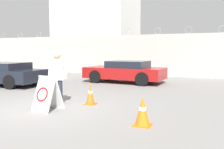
{
  "coord_description": "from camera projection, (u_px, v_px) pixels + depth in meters",
  "views": [
    {
      "loc": [
        5.09,
        -6.28,
        1.84
      ],
      "look_at": [
        1.58,
        1.83,
        0.97
      ],
      "focal_mm": 40.0,
      "sensor_mm": 36.0,
      "label": 1
    }
  ],
  "objects": [
    {
      "name": "ground_plane",
      "position": [
        44.0,
        108.0,
        7.93
      ],
      "size": [
        90.0,
        90.0,
        0.0
      ],
      "primitive_type": "plane",
      "color": "gray"
    },
    {
      "name": "perimeter_wall",
      "position": [
        143.0,
        55.0,
        17.97
      ],
      "size": [
        36.0,
        0.3,
        3.39
      ],
      "color": "#ADA8A0",
      "rests_on": "ground_plane"
    },
    {
      "name": "building_block",
      "position": [
        97.0,
        34.0,
        23.66
      ],
      "size": [
        6.86,
        5.43,
        6.7
      ],
      "color": "silver",
      "rests_on": "ground_plane"
    },
    {
      "name": "barricade_sign",
      "position": [
        47.0,
        93.0,
        7.56
      ],
      "size": [
        0.75,
        0.85,
        1.06
      ],
      "rotation": [
        0.0,
        0.0,
        -0.11
      ],
      "color": "white",
      "rests_on": "ground_plane"
    },
    {
      "name": "security_guard",
      "position": [
        57.0,
        76.0,
        8.3
      ],
      "size": [
        0.69,
        0.37,
        1.76
      ],
      "rotation": [
        0.0,
        0.0,
        -2.75
      ],
      "color": "#232838",
      "rests_on": "ground_plane"
    },
    {
      "name": "traffic_cone_near",
      "position": [
        90.0,
        94.0,
        8.42
      ],
      "size": [
        0.35,
        0.35,
        0.73
      ],
      "color": "orange",
      "rests_on": "ground_plane"
    },
    {
      "name": "traffic_cone_mid",
      "position": [
        143.0,
        111.0,
        6.06
      ],
      "size": [
        0.42,
        0.42,
        0.72
      ],
      "color": "orange",
      "rests_on": "ground_plane"
    },
    {
      "name": "parked_car_front_coupe",
      "position": [
        2.0,
        73.0,
        12.97
      ],
      "size": [
        4.52,
        2.09,
        1.19
      ],
      "rotation": [
        0.0,
        0.0,
        3.17
      ],
      "color": "black",
      "rests_on": "ground_plane"
    },
    {
      "name": "parked_car_rear_sedan",
      "position": [
        125.0,
        71.0,
        14.07
      ],
      "size": [
        4.52,
        2.17,
        1.23
      ],
      "rotation": [
        0.0,
        0.0,
        3.09
      ],
      "color": "black",
      "rests_on": "ground_plane"
    }
  ]
}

